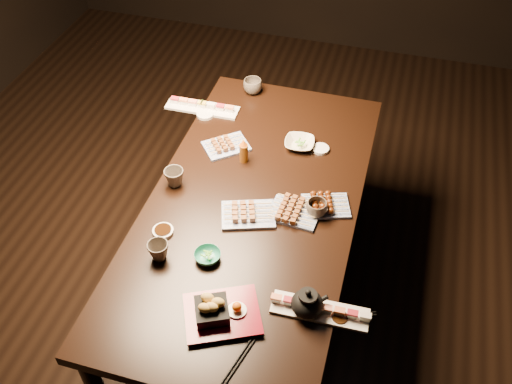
# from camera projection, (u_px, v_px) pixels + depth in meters

# --- Properties ---
(ground) EXTENTS (5.00, 5.00, 0.00)m
(ground) POSITION_uv_depth(u_px,v_px,m) (197.00, 254.00, 3.25)
(ground) COLOR black
(ground) RESTS_ON ground
(dining_table) EXTENTS (1.41, 1.99, 0.75)m
(dining_table) POSITION_uv_depth(u_px,v_px,m) (253.00, 257.00, 2.75)
(dining_table) COLOR black
(dining_table) RESTS_ON ground
(sushi_platter_near) EXTENTS (0.36, 0.11, 0.04)m
(sushi_platter_near) POSITION_uv_depth(u_px,v_px,m) (320.00, 309.00, 2.07)
(sushi_platter_near) COLOR white
(sushi_platter_near) RESTS_ON dining_table
(sushi_platter_far) EXTENTS (0.38, 0.11, 0.05)m
(sushi_platter_far) POSITION_uv_depth(u_px,v_px,m) (202.00, 105.00, 2.96)
(sushi_platter_far) COLOR white
(sushi_platter_far) RESTS_ON dining_table
(yakitori_plate_center) EXTENTS (0.27, 0.23, 0.06)m
(yakitori_plate_center) POSITION_uv_depth(u_px,v_px,m) (248.00, 211.00, 2.41)
(yakitori_plate_center) COLOR #828EB6
(yakitori_plate_center) RESTS_ON dining_table
(yakitori_plate_right) EXTENTS (0.22, 0.17, 0.05)m
(yakitori_plate_right) POSITION_uv_depth(u_px,v_px,m) (294.00, 210.00, 2.42)
(yakitori_plate_right) COLOR #828EB6
(yakitori_plate_right) RESTS_ON dining_table
(yakitori_plate_left) EXTENTS (0.25, 0.25, 0.05)m
(yakitori_plate_left) POSITION_uv_depth(u_px,v_px,m) (226.00, 143.00, 2.74)
(yakitori_plate_left) COLOR #828EB6
(yakitori_plate_left) RESTS_ON dining_table
(tsukune_plate) EXTENTS (0.24, 0.20, 0.05)m
(tsukune_plate) POSITION_uv_depth(u_px,v_px,m) (326.00, 203.00, 2.45)
(tsukune_plate) COLOR #828EB6
(tsukune_plate) RESTS_ON dining_table
(edamame_bowl_green) EXTENTS (0.15, 0.15, 0.03)m
(edamame_bowl_green) POSITION_uv_depth(u_px,v_px,m) (208.00, 256.00, 2.25)
(edamame_bowl_green) COLOR #2E8D74
(edamame_bowl_green) RESTS_ON dining_table
(edamame_bowl_cream) EXTENTS (0.15, 0.15, 0.04)m
(edamame_bowl_cream) POSITION_uv_depth(u_px,v_px,m) (299.00, 144.00, 2.75)
(edamame_bowl_cream) COLOR beige
(edamame_bowl_cream) RESTS_ON dining_table
(tempura_tray) EXTENTS (0.34, 0.31, 0.10)m
(tempura_tray) POSITION_uv_depth(u_px,v_px,m) (222.00, 309.00, 2.04)
(tempura_tray) COLOR black
(tempura_tray) RESTS_ON dining_table
(teacup_near_left) EXTENTS (0.11, 0.11, 0.08)m
(teacup_near_left) POSITION_uv_depth(u_px,v_px,m) (158.00, 251.00, 2.24)
(teacup_near_left) COLOR #4E453C
(teacup_near_left) RESTS_ON dining_table
(teacup_mid_right) EXTENTS (0.10, 0.10, 0.07)m
(teacup_mid_right) POSITION_uv_depth(u_px,v_px,m) (317.00, 208.00, 2.41)
(teacup_mid_right) COLOR #4E453C
(teacup_mid_right) RESTS_ON dining_table
(teacup_far_left) EXTENTS (0.11, 0.11, 0.08)m
(teacup_far_left) POSITION_uv_depth(u_px,v_px,m) (174.00, 177.00, 2.54)
(teacup_far_left) COLOR #4E453C
(teacup_far_left) RESTS_ON dining_table
(teacup_far_right) EXTENTS (0.11, 0.11, 0.08)m
(teacup_far_right) POSITION_uv_depth(u_px,v_px,m) (253.00, 86.00, 3.05)
(teacup_far_right) COLOR #4E453C
(teacup_far_right) RESTS_ON dining_table
(teapot) EXTENTS (0.19, 0.19, 0.12)m
(teapot) POSITION_uv_depth(u_px,v_px,m) (307.00, 301.00, 2.05)
(teapot) COLOR black
(teapot) RESTS_ON dining_table
(condiment_bottle) EXTENTS (0.06, 0.06, 0.13)m
(condiment_bottle) POSITION_uv_depth(u_px,v_px,m) (244.00, 150.00, 2.64)
(condiment_bottle) COLOR brown
(condiment_bottle) RESTS_ON dining_table
(sauce_dish_west) EXTENTS (0.11, 0.11, 0.02)m
(sauce_dish_west) POSITION_uv_depth(u_px,v_px,m) (163.00, 231.00, 2.36)
(sauce_dish_west) COLOR white
(sauce_dish_west) RESTS_ON dining_table
(sauce_dish_east) EXTENTS (0.11, 0.11, 0.01)m
(sauce_dish_east) POSITION_uv_depth(u_px,v_px,m) (321.00, 149.00, 2.73)
(sauce_dish_east) COLOR white
(sauce_dish_east) RESTS_ON dining_table
(sauce_dish_se) EXTENTS (0.08, 0.08, 0.01)m
(sauce_dish_se) POSITION_uv_depth(u_px,v_px,m) (339.00, 318.00, 2.06)
(sauce_dish_se) COLOR white
(sauce_dish_se) RESTS_ON dining_table
(sauce_dish_nw) EXTENTS (0.12, 0.12, 0.02)m
(sauce_dish_nw) POSITION_uv_depth(u_px,v_px,m) (205.00, 115.00, 2.93)
(sauce_dish_nw) COLOR white
(sauce_dish_nw) RESTS_ON dining_table
(chopsticks_near) EXTENTS (0.08, 0.23, 0.01)m
(chopsticks_near) POSITION_uv_depth(u_px,v_px,m) (236.00, 365.00, 1.93)
(chopsticks_near) COLOR black
(chopsticks_near) RESTS_ON dining_table
(chopsticks_se) EXTENTS (0.20, 0.08, 0.01)m
(chopsticks_se) POSITION_uv_depth(u_px,v_px,m) (348.00, 314.00, 2.08)
(chopsticks_se) COLOR black
(chopsticks_se) RESTS_ON dining_table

